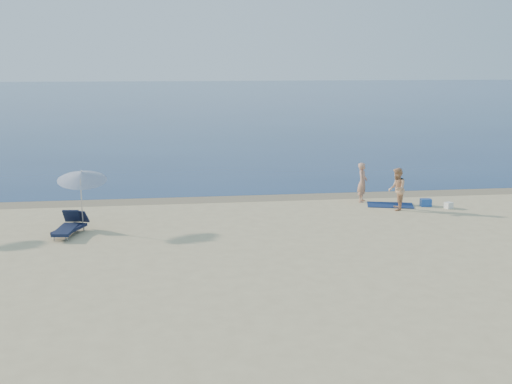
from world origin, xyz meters
TOP-DOWN VIEW (x-y plane):
  - sea at (0.00, 100.00)m, footprint 240.00×160.00m
  - wet_sand_strip at (0.00, 19.40)m, footprint 240.00×1.60m
  - person_left at (4.20, 17.97)m, footprint 0.68×0.78m
  - person_right at (5.19, 16.22)m, footprint 0.93×1.06m
  - beach_towel at (5.23, 17.07)m, footprint 2.21×1.60m
  - white_bag at (7.54, 16.17)m, footprint 0.39×0.37m
  - blue_cooler at (6.73, 16.72)m, footprint 0.49×0.37m
  - umbrella_near at (-7.72, 14.83)m, footprint 2.05×2.07m
  - lounger_left at (-8.24, 13.97)m, footprint 0.85×1.94m
  - lounger_right at (-8.11, 14.09)m, footprint 1.24×1.85m

SIDE VIEW (x-z plane):
  - wet_sand_strip at x=0.00m, z-range 0.00..0.00m
  - sea at x=0.00m, z-range 0.00..0.01m
  - beach_towel at x=5.23m, z-range 0.00..0.03m
  - white_bag at x=7.54m, z-range 0.00..0.27m
  - blue_cooler at x=6.73m, z-range 0.00..0.33m
  - lounger_right at x=-8.11m, z-range -0.11..0.67m
  - lounger_left at x=-8.24m, z-range -0.11..0.71m
  - person_left at x=4.20m, z-range 0.00..1.79m
  - person_right at x=5.19m, z-range 0.00..1.82m
  - umbrella_near at x=-7.72m, z-range 0.83..3.27m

